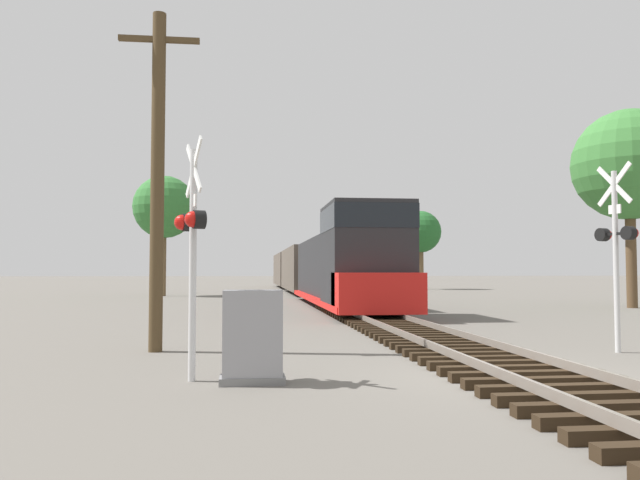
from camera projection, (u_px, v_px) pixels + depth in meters
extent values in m
plane|color=#666059|center=(519.00, 378.00, 10.42)|extent=(400.00, 400.00, 0.00)
cube|color=black|center=(613.00, 408.00, 7.75)|extent=(2.60, 0.22, 0.16)
cube|color=black|center=(587.00, 398.00, 8.34)|extent=(2.60, 0.22, 0.16)
cube|color=black|center=(564.00, 390.00, 8.94)|extent=(2.60, 0.22, 0.16)
cube|color=black|center=(545.00, 382.00, 9.53)|extent=(2.60, 0.22, 0.16)
cube|color=black|center=(527.00, 376.00, 10.13)|extent=(2.60, 0.22, 0.16)
cube|color=black|center=(512.00, 370.00, 10.72)|extent=(2.60, 0.22, 0.16)
cube|color=black|center=(498.00, 365.00, 11.32)|extent=(2.60, 0.22, 0.16)
cube|color=black|center=(485.00, 360.00, 11.91)|extent=(2.60, 0.22, 0.16)
cube|color=black|center=(474.00, 356.00, 12.51)|extent=(2.60, 0.22, 0.16)
cube|color=black|center=(464.00, 352.00, 13.10)|extent=(2.60, 0.22, 0.16)
cube|color=black|center=(454.00, 348.00, 13.70)|extent=(2.60, 0.22, 0.16)
cube|color=black|center=(446.00, 345.00, 14.29)|extent=(2.60, 0.22, 0.16)
cube|color=black|center=(438.00, 342.00, 14.89)|extent=(2.60, 0.22, 0.16)
cube|color=black|center=(430.00, 339.00, 15.48)|extent=(2.60, 0.22, 0.16)
cube|color=black|center=(423.00, 337.00, 16.08)|extent=(2.60, 0.22, 0.16)
cube|color=black|center=(417.00, 335.00, 16.67)|extent=(2.60, 0.22, 0.16)
cube|color=black|center=(411.00, 332.00, 17.27)|extent=(2.60, 0.22, 0.16)
cube|color=black|center=(406.00, 330.00, 17.86)|extent=(2.60, 0.22, 0.16)
cube|color=black|center=(401.00, 328.00, 18.46)|extent=(2.60, 0.22, 0.16)
cube|color=black|center=(396.00, 327.00, 19.05)|extent=(2.60, 0.22, 0.16)
cube|color=black|center=(391.00, 325.00, 19.65)|extent=(2.60, 0.22, 0.16)
cube|color=black|center=(387.00, 323.00, 20.25)|extent=(2.60, 0.22, 0.16)
cube|color=black|center=(383.00, 322.00, 20.84)|extent=(2.60, 0.22, 0.16)
cube|color=black|center=(379.00, 320.00, 21.44)|extent=(2.60, 0.22, 0.16)
cube|color=black|center=(376.00, 319.00, 22.03)|extent=(2.60, 0.22, 0.16)
cube|color=black|center=(372.00, 318.00, 22.63)|extent=(2.60, 0.22, 0.16)
cube|color=black|center=(369.00, 317.00, 23.22)|extent=(2.60, 0.22, 0.16)
cube|color=black|center=(366.00, 315.00, 23.82)|extent=(2.60, 0.22, 0.16)
cube|color=black|center=(363.00, 314.00, 24.41)|extent=(2.60, 0.22, 0.16)
cube|color=black|center=(361.00, 313.00, 25.01)|extent=(2.60, 0.22, 0.16)
cube|color=black|center=(358.00, 312.00, 25.60)|extent=(2.60, 0.22, 0.16)
cube|color=black|center=(355.00, 311.00, 26.20)|extent=(2.60, 0.22, 0.16)
cube|color=black|center=(353.00, 310.00, 26.79)|extent=(2.60, 0.22, 0.16)
cube|color=black|center=(351.00, 310.00, 27.39)|extent=(2.60, 0.22, 0.16)
cube|color=black|center=(348.00, 309.00, 27.98)|extent=(2.60, 0.22, 0.16)
cube|color=black|center=(346.00, 308.00, 28.58)|extent=(2.60, 0.22, 0.16)
cube|color=black|center=(344.00, 307.00, 29.17)|extent=(2.60, 0.22, 0.16)
cube|color=black|center=(342.00, 306.00, 29.77)|extent=(2.60, 0.22, 0.16)
cube|color=slate|center=(478.00, 364.00, 10.35)|extent=(0.07, 160.00, 0.15)
cube|color=slate|center=(560.00, 363.00, 10.52)|extent=(0.07, 160.00, 0.15)
cube|color=#232326|center=(332.00, 269.00, 33.38)|extent=(2.57, 13.60, 3.15)
cube|color=#232326|center=(366.00, 257.00, 23.95)|extent=(3.02, 4.27, 4.04)
cube|color=black|center=(366.00, 220.00, 24.02)|extent=(3.05, 4.32, 0.89)
cube|color=red|center=(378.00, 293.00, 21.77)|extent=(3.02, 1.94, 1.41)
cube|color=red|center=(340.00, 299.00, 30.41)|extent=(3.09, 19.04, 0.24)
cube|color=black|center=(365.00, 304.00, 24.15)|extent=(1.58, 2.20, 1.00)
cube|color=black|center=(325.00, 293.00, 36.68)|extent=(1.58, 2.20, 1.00)
cube|color=brown|center=(305.00, 269.00, 49.34)|extent=(2.87, 15.48, 3.24)
cube|color=black|center=(311.00, 290.00, 44.28)|extent=(1.58, 2.20, 0.90)
cube|color=black|center=(299.00, 286.00, 54.26)|extent=(1.58, 2.20, 0.90)
cube|color=brown|center=(290.00, 269.00, 66.24)|extent=(2.87, 15.48, 3.24)
cube|color=black|center=(294.00, 284.00, 61.18)|extent=(1.58, 2.20, 0.90)
cube|color=black|center=(287.00, 282.00, 71.16)|extent=(1.58, 2.20, 0.90)
cylinder|color=silver|center=(193.00, 264.00, 10.17)|extent=(0.12, 0.12, 3.79)
cube|color=white|center=(194.00, 168.00, 10.25)|extent=(0.34, 0.88, 0.93)
cube|color=white|center=(194.00, 168.00, 10.25)|extent=(0.34, 0.88, 0.93)
cube|color=black|center=(193.00, 221.00, 10.21)|extent=(0.35, 0.83, 0.06)
cylinder|color=black|center=(188.00, 223.00, 10.52)|extent=(0.27, 0.34, 0.30)
sphere|color=red|center=(182.00, 222.00, 10.48)|extent=(0.26, 0.26, 0.26)
cylinder|color=black|center=(199.00, 220.00, 9.89)|extent=(0.27, 0.34, 0.30)
sphere|color=red|center=(193.00, 219.00, 9.85)|extent=(0.26, 0.26, 0.26)
cube|color=white|center=(193.00, 201.00, 10.22)|extent=(0.14, 0.31, 0.20)
cylinder|color=silver|center=(616.00, 261.00, 13.71)|extent=(0.12, 0.12, 4.00)
cube|color=white|center=(614.00, 184.00, 13.79)|extent=(0.29, 0.90, 0.93)
cube|color=white|center=(614.00, 184.00, 13.79)|extent=(0.29, 0.90, 0.93)
cube|color=black|center=(615.00, 234.00, 13.73)|extent=(0.30, 0.84, 0.06)
cylinder|color=black|center=(629.00, 233.00, 13.41)|extent=(0.26, 0.34, 0.30)
sphere|color=red|center=(632.00, 233.00, 13.45)|extent=(0.26, 0.26, 0.26)
cylinder|color=black|center=(602.00, 235.00, 14.06)|extent=(0.26, 0.34, 0.30)
sphere|color=red|center=(606.00, 235.00, 14.10)|extent=(0.26, 0.26, 0.26)
cube|color=white|center=(615.00, 209.00, 13.76)|extent=(0.12, 0.32, 0.20)
cube|color=slate|center=(252.00, 380.00, 9.88)|extent=(1.03, 0.55, 0.12)
cube|color=#939399|center=(253.00, 333.00, 9.92)|extent=(0.94, 0.50, 1.36)
cylinder|color=#4C3A23|center=(157.00, 180.00, 13.94)|extent=(0.30, 0.30, 7.62)
cube|color=#4C3A23|center=(159.00, 40.00, 14.10)|extent=(1.80, 0.12, 0.12)
cylinder|color=brown|center=(631.00, 253.00, 30.07)|extent=(0.49, 0.49, 5.33)
sphere|color=#3D7F38|center=(629.00, 165.00, 30.28)|extent=(5.37, 5.37, 5.37)
cylinder|color=brown|center=(164.00, 261.00, 44.13)|extent=(0.33, 0.33, 4.99)
sphere|color=#337533|center=(164.00, 207.00, 44.32)|extent=(4.44, 4.44, 4.44)
cylinder|color=brown|center=(420.00, 267.00, 60.19)|extent=(0.60, 0.60, 4.35)
sphere|color=#236028|center=(420.00, 232.00, 60.35)|extent=(4.05, 4.05, 4.05)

